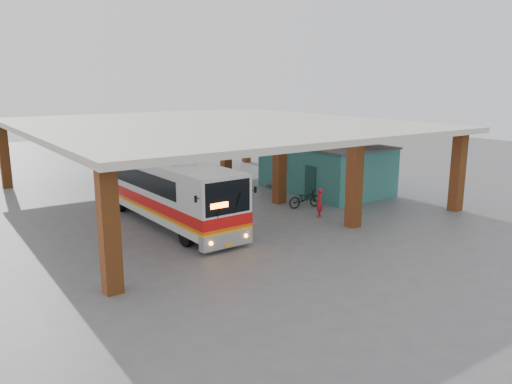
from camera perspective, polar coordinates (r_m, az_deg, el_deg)
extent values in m
plane|color=#515154|center=(25.59, 1.41, -3.46)|extent=(90.00, 90.00, 0.00)
cube|color=#9C5222|center=(24.80, 11.17, 0.96)|extent=(0.60, 0.60, 4.35)
cube|color=#9C5222|center=(29.21, 2.71, 2.91)|extent=(0.60, 0.60, 4.35)
cube|color=#9C5222|center=(34.10, -3.45, 4.29)|extent=(0.60, 0.60, 4.35)
cube|color=#9C5222|center=(17.31, -16.43, -4.34)|extent=(0.60, 0.60, 4.35)
cube|color=#9C5222|center=(37.49, -26.82, 3.71)|extent=(0.60, 0.60, 4.35)
cube|color=#9C5222|center=(29.62, 22.07, 2.14)|extent=(0.60, 0.60, 4.35)
cube|color=#9C5222|center=(44.53, -1.13, 6.24)|extent=(0.60, 0.60, 4.35)
cube|color=beige|center=(30.44, -5.08, 7.68)|extent=(21.00, 23.00, 0.30)
cube|color=#296367|center=(32.94, 7.86, 2.72)|extent=(5.00, 8.00, 3.00)
cube|color=#464646|center=(32.72, 7.94, 5.39)|extent=(5.20, 8.20, 0.12)
cube|color=#163D35|center=(30.27, 6.24, 1.03)|extent=(0.08, 0.95, 2.10)
cube|color=black|center=(32.42, 2.79, 3.20)|extent=(0.08, 1.20, 1.00)
cube|color=black|center=(32.40, 2.75, 3.19)|extent=(0.04, 1.30, 1.10)
cube|color=silver|center=(25.67, -10.42, 0.66)|extent=(2.79, 11.79, 2.74)
cube|color=silver|center=(24.55, -9.54, 3.63)|extent=(1.26, 2.96, 0.24)
cube|color=#96969C|center=(21.20, -3.42, -5.37)|extent=(2.47, 0.46, 0.68)
cube|color=red|center=(25.79, -10.37, -0.51)|extent=(2.83, 11.79, 0.49)
cube|color=#DD580C|center=(25.86, -10.35, -1.18)|extent=(2.83, 11.79, 0.13)
cube|color=#EEAC14|center=(25.88, -10.34, -1.42)|extent=(2.83, 11.79, 0.10)
cube|color=black|center=(20.60, -3.28, -0.62)|extent=(2.19, 0.16, 1.42)
cube|color=black|center=(25.78, -13.69, 1.66)|extent=(0.31, 8.79, 0.88)
cube|color=black|center=(26.81, -8.84, 2.28)|extent=(0.31, 8.79, 0.88)
cube|color=#FF5905|center=(20.38, -4.21, -1.54)|extent=(0.83, 0.07, 0.21)
sphere|color=orange|center=(20.58, -5.16, -5.87)|extent=(0.18, 0.18, 0.18)
sphere|color=orange|center=(21.50, -1.15, -5.01)|extent=(0.18, 0.18, 0.18)
cube|color=#EEAC14|center=(21.09, -3.09, -6.02)|extent=(0.44, 0.04, 0.12)
cylinder|color=black|center=(22.01, -7.96, -4.93)|extent=(0.34, 0.99, 0.98)
cylinder|color=black|center=(23.03, -3.40, -4.04)|extent=(0.34, 0.99, 0.98)
cylinder|color=black|center=(28.63, -15.22, -1.16)|extent=(0.34, 0.99, 0.98)
cylinder|color=black|center=(29.42, -11.45, -0.60)|extent=(0.34, 0.99, 0.98)
cylinder|color=black|center=(29.79, -16.12, -0.69)|extent=(0.34, 0.99, 0.98)
cylinder|color=black|center=(30.55, -12.47, -0.17)|extent=(0.34, 0.99, 0.98)
imported|color=black|center=(28.53, 5.61, -0.74)|extent=(2.10, 1.10, 1.05)
imported|color=red|center=(26.59, 7.22, -1.23)|extent=(0.66, 0.64, 1.53)
cube|color=#B41323|center=(33.63, 1.58, 0.80)|extent=(0.41, 0.41, 0.06)
cube|color=#B41323|center=(33.67, 1.82, 1.26)|extent=(0.07, 0.40, 0.56)
cylinder|color=black|center=(33.44, 1.50, 0.52)|extent=(0.03, 0.03, 0.19)
cylinder|color=black|center=(33.61, 1.96, 0.58)|extent=(0.03, 0.03, 0.19)
cylinder|color=black|center=(33.70, 1.21, 0.62)|extent=(0.03, 0.03, 0.19)
cylinder|color=black|center=(33.87, 1.66, 0.68)|extent=(0.03, 0.03, 0.19)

